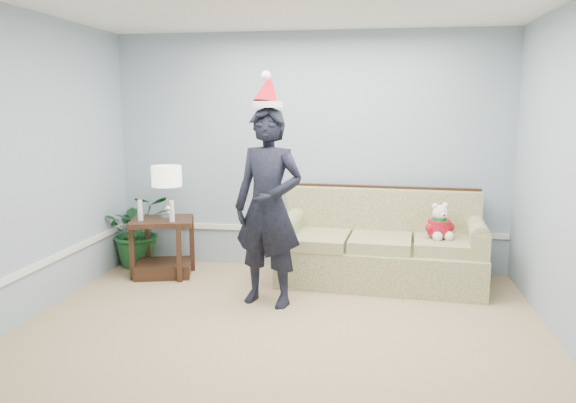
# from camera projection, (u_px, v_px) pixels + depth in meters

# --- Properties ---
(room_shell) EXTENTS (4.54, 5.04, 2.74)m
(room_shell) POSITION_uv_depth(u_px,v_px,m) (267.00, 180.00, 3.97)
(room_shell) COLOR tan
(room_shell) RESTS_ON ground
(wainscot_trim) EXTENTS (4.49, 4.99, 0.06)m
(wainscot_trim) POSITION_uv_depth(u_px,v_px,m) (172.00, 254.00, 5.45)
(wainscot_trim) COLOR white
(wainscot_trim) RESTS_ON room_shell
(sofa) EXTENTS (2.19, 1.06, 1.00)m
(sofa) POSITION_uv_depth(u_px,v_px,m) (380.00, 250.00, 6.01)
(sofa) COLOR #56642F
(sofa) RESTS_ON room_shell
(side_table) EXTENTS (0.79, 0.72, 0.64)m
(side_table) POSITION_uv_depth(u_px,v_px,m) (163.00, 253.00, 6.27)
(side_table) COLOR #342112
(side_table) RESTS_ON room_shell
(table_lamp) EXTENTS (0.33, 0.33, 0.59)m
(table_lamp) POSITION_uv_depth(u_px,v_px,m) (167.00, 178.00, 6.15)
(table_lamp) COLOR silver
(table_lamp) RESTS_ON side_table
(candle_pair) EXTENTS (0.42, 0.06, 0.23)m
(candle_pair) POSITION_uv_depth(u_px,v_px,m) (156.00, 212.00, 6.07)
(candle_pair) COLOR silver
(candle_pair) RESTS_ON side_table
(houseplant) EXTENTS (1.01, 0.98, 0.86)m
(houseplant) POSITION_uv_depth(u_px,v_px,m) (139.00, 230.00, 6.64)
(houseplant) COLOR #1D5829
(houseplant) RESTS_ON room_shell
(man) EXTENTS (0.78, 0.61, 1.87)m
(man) POSITION_uv_depth(u_px,v_px,m) (268.00, 208.00, 5.25)
(man) COLOR black
(man) RESTS_ON room_shell
(santa_hat) EXTENTS (0.37, 0.40, 0.33)m
(santa_hat) POSITION_uv_depth(u_px,v_px,m) (268.00, 92.00, 5.09)
(santa_hat) COLOR white
(santa_hat) RESTS_ON man
(teddy_bear) EXTENTS (0.29, 0.30, 0.38)m
(teddy_bear) POSITION_uv_depth(u_px,v_px,m) (439.00, 226.00, 5.77)
(teddy_bear) COLOR white
(teddy_bear) RESTS_ON sofa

